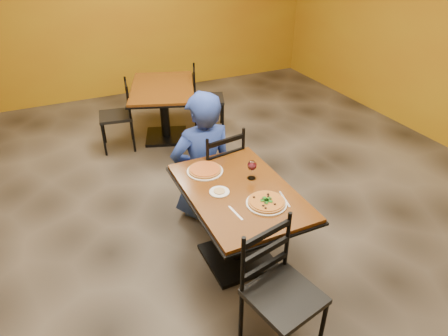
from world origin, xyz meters
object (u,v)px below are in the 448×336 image
table_main (239,209)px  plate_main (266,203)px  chair_main_near (284,297)px  side_plate (219,192)px  chair_second_right (209,99)px  pizza_main (267,202)px  chair_main_far (215,170)px  pizza_far (205,170)px  plate_far (205,171)px  wine_glass (252,169)px  table_second (163,100)px  chair_second_left (116,116)px  diner (202,156)px

table_main → plate_main: 0.34m
chair_main_near → side_plate: 0.95m
chair_main_near → table_main: bearing=70.7°
chair_second_right → pizza_main: bearing=-173.4°
chair_main_far → plate_main: (-0.02, -1.01, 0.27)m
table_main → pizza_far: 0.45m
chair_main_near → plate_far: chair_main_near is taller
pizza_main → wine_glass: (0.07, 0.36, 0.07)m
table_second → chair_main_near: bearing=-94.5°
table_main → plate_far: bearing=111.5°
chair_second_right → pizza_main: chair_second_right is taller
table_main → chair_main_far: size_ratio=1.28×
chair_main_far → plate_far: chair_main_far is taller
chair_second_right → plate_far: size_ratio=2.98×
chair_main_near → pizza_main: (0.21, 0.62, 0.29)m
chair_main_far → pizza_far: bearing=47.6°
chair_main_far → plate_far: 0.54m
chair_second_right → table_second: bearing=110.8°
chair_second_right → pizza_far: size_ratio=3.30×
table_second → pizza_main: bearing=-91.2°
table_main → side_plate: 0.26m
chair_second_right → pizza_main: size_ratio=3.26×
chair_main_far → chair_second_right: bearing=-119.9°
table_main → chair_second_right: (0.81, 2.54, -0.09)m
chair_main_far → chair_main_near: bearing=73.5°
table_main → side_plate: size_ratio=7.69×
chair_second_left → pizza_far: chair_second_left is taller
diner → chair_main_far: bearing=166.3°
table_main → table_second: same height
table_second → plate_main: bearing=-91.2°
chair_main_near → plate_main: bearing=59.0°
diner → pizza_main: bearing=96.0°
side_plate → wine_glass: bearing=12.8°
table_main → chair_main_far: bearing=81.2°
plate_main → plate_far: 0.67m
chair_main_far → plate_main: size_ratio=3.10×
table_second → chair_second_left: bearing=180.0°
table_main → plate_main: size_ratio=3.97×
chair_main_far → chair_second_right: 1.92m
chair_main_near → diner: bearing=73.9°
chair_second_right → side_plate: bearing=179.7°
wine_glass → side_plate: bearing=-167.2°
diner → wine_glass: bearing=104.3°
pizza_far → plate_main: bearing=-68.6°
chair_second_right → diner: diner is taller
plate_main → side_plate: bearing=132.1°
table_main → chair_second_right: 2.67m
side_plate → pizza_main: bearing=-47.9°
plate_far → wine_glass: 0.41m
table_second → chair_main_far: chair_main_far is taller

